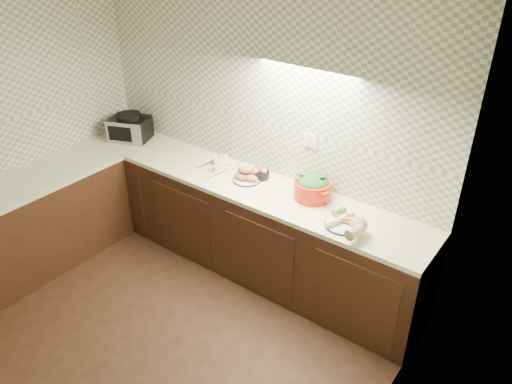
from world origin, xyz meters
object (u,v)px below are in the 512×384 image
Objects in this scene: onion_bowl at (260,173)px; dutch_oven at (313,187)px; toaster_oven at (130,128)px; sweet_potato_plate at (247,175)px; veg_plate at (350,223)px; parsnip_pile at (220,165)px.

dutch_oven is at bearing -2.79° from onion_bowl.
toaster_oven reaches higher than sweet_potato_plate.
veg_plate is at bearing -13.64° from onion_bowl.
veg_plate is (1.09, -0.14, -0.00)m from sweet_potato_plate.
toaster_oven is 1.20× the size of veg_plate.
dutch_oven is (2.15, 0.10, -0.02)m from toaster_oven.
dutch_oven reaches higher than veg_plate.
parsnip_pile is 1.45m from veg_plate.
sweet_potato_plate is 0.63× the size of veg_plate.
dutch_oven is (0.62, 0.09, 0.05)m from sweet_potato_plate.
parsnip_pile is at bearing 172.41° from sweet_potato_plate.
parsnip_pile is at bearing 172.82° from veg_plate.
veg_plate is (2.62, -0.13, -0.08)m from toaster_oven.
toaster_oven is 2.15m from dutch_oven.
sweet_potato_plate is at bearing -7.59° from parsnip_pile.
onion_bowl is at bearing -18.22° from toaster_oven.
dutch_oven reaches higher than parsnip_pile.
toaster_oven is 2.62m from veg_plate.
sweet_potato_plate is 0.63m from dutch_oven.
sweet_potato_plate is (0.35, -0.05, 0.02)m from parsnip_pile.
toaster_oven is at bearing -179.64° from sweet_potato_plate.
onion_bowl reaches higher than parsnip_pile.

